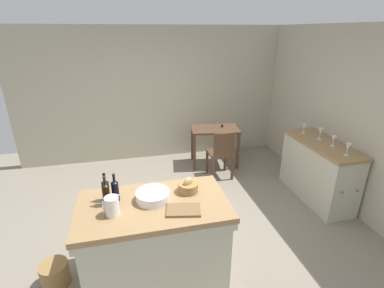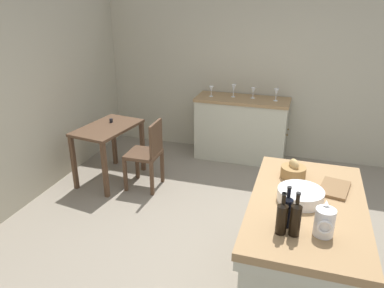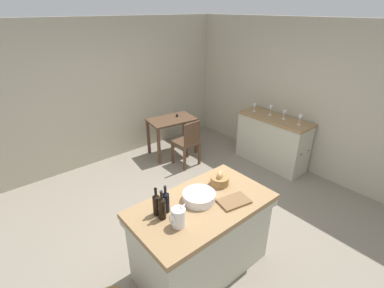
% 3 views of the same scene
% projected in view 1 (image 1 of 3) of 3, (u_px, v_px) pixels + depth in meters
% --- Properties ---
extents(ground_plane, '(6.76, 6.76, 0.00)m').
position_uv_depth(ground_plane, '(181.00, 232.00, 3.77)').
color(ground_plane, gray).
extents(wall_back, '(5.32, 0.12, 2.60)m').
position_uv_depth(wall_back, '(155.00, 95.00, 5.63)').
color(wall_back, '#B2AA93').
rests_on(wall_back, ground).
extents(wall_right, '(0.12, 5.20, 2.60)m').
position_uv_depth(wall_right, '(367.00, 125.00, 3.84)').
color(wall_right, '#B2AA93').
rests_on(wall_right, ground).
extents(island_table, '(1.49, 0.85, 0.91)m').
position_uv_depth(island_table, '(155.00, 237.00, 2.95)').
color(island_table, '#99754C').
rests_on(island_table, ground).
extents(side_cabinet, '(0.52, 1.36, 0.94)m').
position_uv_depth(side_cabinet, '(318.00, 171.00, 4.40)').
color(side_cabinet, '#99754C').
rests_on(side_cabinet, ground).
extents(writing_desk, '(0.97, 0.69, 0.81)m').
position_uv_depth(writing_desk, '(215.00, 134.00, 5.47)').
color(writing_desk, '#513826').
rests_on(writing_desk, ground).
extents(wooden_chair, '(0.41, 0.41, 0.90)m').
position_uv_depth(wooden_chair, '(221.00, 153.00, 4.99)').
color(wooden_chair, '#513826').
rests_on(wooden_chair, ground).
extents(pitcher, '(0.17, 0.13, 0.23)m').
position_uv_depth(pitcher, '(112.00, 206.00, 2.59)').
color(pitcher, white).
rests_on(pitcher, island_table).
extents(wash_bowl, '(0.34, 0.34, 0.09)m').
position_uv_depth(wash_bowl, '(153.00, 196.00, 2.83)').
color(wash_bowl, white).
rests_on(wash_bowl, island_table).
extents(bread_basket, '(0.21, 0.21, 0.17)m').
position_uv_depth(bread_basket, '(188.00, 187.00, 2.98)').
color(bread_basket, olive).
rests_on(bread_basket, island_table).
extents(cutting_board, '(0.36, 0.27, 0.02)m').
position_uv_depth(cutting_board, '(183.00, 210.00, 2.67)').
color(cutting_board, brown).
rests_on(cutting_board, island_table).
extents(wine_bottle_dark, '(0.07, 0.07, 0.30)m').
position_uv_depth(wine_bottle_dark, '(115.00, 190.00, 2.80)').
color(wine_bottle_dark, black).
rests_on(wine_bottle_dark, island_table).
extents(wine_bottle_amber, '(0.07, 0.07, 0.30)m').
position_uv_depth(wine_bottle_amber, '(106.00, 190.00, 2.80)').
color(wine_bottle_amber, black).
rests_on(wine_bottle_amber, island_table).
extents(wine_bottle_green, '(0.07, 0.07, 0.31)m').
position_uv_depth(wine_bottle_green, '(106.00, 194.00, 2.73)').
color(wine_bottle_green, black).
rests_on(wine_bottle_green, island_table).
extents(wine_glass_far_left, '(0.07, 0.07, 0.17)m').
position_uv_depth(wine_glass_far_left, '(348.00, 147.00, 3.77)').
color(wine_glass_far_left, white).
rests_on(wine_glass_far_left, side_cabinet).
extents(wine_glass_left, '(0.07, 0.07, 0.15)m').
position_uv_depth(wine_glass_left, '(334.00, 139.00, 4.08)').
color(wine_glass_left, white).
rests_on(wine_glass_left, side_cabinet).
extents(wine_glass_middle, '(0.07, 0.07, 0.18)m').
position_uv_depth(wine_glass_middle, '(320.00, 132.00, 4.32)').
color(wine_glass_middle, white).
rests_on(wine_glass_middle, side_cabinet).
extents(wine_glass_right, '(0.07, 0.07, 0.15)m').
position_uv_depth(wine_glass_right, '(304.00, 127.00, 4.60)').
color(wine_glass_right, white).
rests_on(wine_glass_right, side_cabinet).
extents(wicker_hamper, '(0.29, 0.29, 0.27)m').
position_uv_depth(wicker_hamper, '(55.00, 274.00, 2.95)').
color(wicker_hamper, olive).
rests_on(wicker_hamper, ground).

